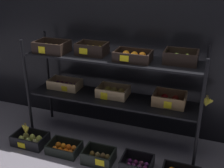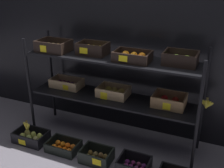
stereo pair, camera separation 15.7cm
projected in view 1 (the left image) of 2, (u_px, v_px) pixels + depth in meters
ground_plane at (112, 139)px, 3.24m from camera, size 10.00×10.00×0.00m
storefront_wall at (125, 36)px, 3.16m from camera, size 4.26×0.12×2.25m
display_rack at (114, 76)px, 2.94m from camera, size 1.99×0.47×1.15m
crate_ground_pear at (30, 140)px, 3.14m from camera, size 0.38×0.25×0.13m
crate_ground_tangerine at (64, 149)px, 3.01m from camera, size 0.35×0.24×0.11m
crate_ground_kiwi at (99, 157)px, 2.86m from camera, size 0.32×0.24×0.14m
crate_ground_plum at (137, 165)px, 2.75m from camera, size 0.31×0.26×0.13m
banana_bunch_loose at (26, 129)px, 3.10m from camera, size 0.12×0.04×0.13m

